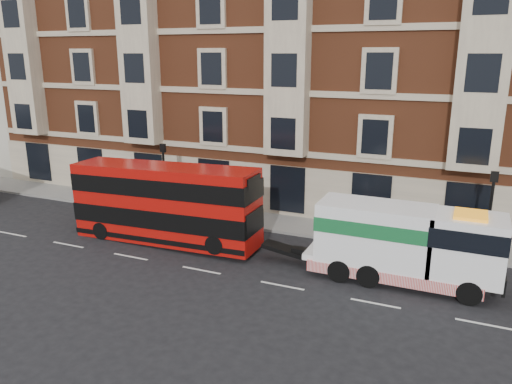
% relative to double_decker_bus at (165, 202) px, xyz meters
% --- Properties ---
extents(ground, '(120.00, 120.00, 0.00)m').
position_rel_double_decker_bus_xyz_m(ground, '(3.50, -2.45, -2.19)').
color(ground, black).
rests_on(ground, ground).
extents(sidewalk, '(90.00, 3.00, 0.15)m').
position_rel_double_decker_bus_xyz_m(sidewalk, '(3.50, 5.05, -2.12)').
color(sidewalk, slate).
rests_on(sidewalk, ground).
extents(victorian_terrace, '(45.00, 12.00, 20.40)m').
position_rel_double_decker_bus_xyz_m(victorian_terrace, '(4.00, 12.55, 7.87)').
color(victorian_terrace, brown).
rests_on(victorian_terrace, ground).
extents(lamp_post_west, '(0.35, 0.15, 4.35)m').
position_rel_double_decker_bus_xyz_m(lamp_post_west, '(-2.50, 3.75, 0.48)').
color(lamp_post_west, black).
rests_on(lamp_post_west, sidewalk).
extents(lamp_post_east, '(0.35, 0.15, 4.35)m').
position_rel_double_decker_bus_xyz_m(lamp_post_east, '(15.50, 3.75, 0.48)').
color(lamp_post_east, black).
rests_on(lamp_post_east, sidewalk).
extents(double_decker_bus, '(10.24, 2.35, 4.14)m').
position_rel_double_decker_bus_xyz_m(double_decker_bus, '(0.00, 0.00, 0.00)').
color(double_decker_bus, '#B50E0A').
rests_on(double_decker_bus, ground).
extents(tow_truck, '(8.19, 2.42, 3.41)m').
position_rel_double_decker_bus_xyz_m(tow_truck, '(12.05, -0.00, -0.38)').
color(tow_truck, white).
rests_on(tow_truck, ground).
extents(pedestrian, '(0.71, 0.64, 1.62)m').
position_rel_double_decker_bus_xyz_m(pedestrian, '(-3.78, 4.05, -1.23)').
color(pedestrian, black).
rests_on(pedestrian, sidewalk).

